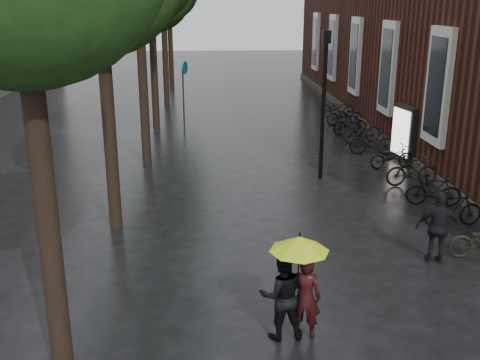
{
  "coord_description": "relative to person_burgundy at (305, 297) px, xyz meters",
  "views": [
    {
      "loc": [
        -1.74,
        -6.47,
        5.54
      ],
      "look_at": [
        -1.01,
        5.64,
        1.65
      ],
      "focal_mm": 42.0,
      "sensor_mm": 36.0,
      "label": 1
    }
  ],
  "objects": [
    {
      "name": "parked_bicycles",
      "position": [
        4.69,
        11.4,
        -0.28
      ],
      "size": [
        2.08,
        16.81,
        1.02
      ],
      "color": "black",
      "rests_on": "ground"
    },
    {
      "name": "lime_umbrella",
      "position": [
        -0.14,
        -0.07,
        1.02
      ],
      "size": [
        1.0,
        1.0,
        1.48
      ],
      "rotation": [
        0.0,
        0.0,
        0.39
      ],
      "color": "black",
      "rests_on": "ground"
    },
    {
      "name": "lamp_post",
      "position": [
        2.05,
        8.9,
        2.09
      ],
      "size": [
        0.24,
        0.24,
        4.68
      ],
      "rotation": [
        0.0,
        0.0,
        -0.17
      ],
      "color": "black",
      "rests_on": "ground"
    },
    {
      "name": "cycle_sign",
      "position": [
        -2.57,
        16.37,
        1.25
      ],
      "size": [
        0.16,
        0.55,
        3.03
      ],
      "rotation": [
        0.0,
        0.0,
        -0.34
      ],
      "color": "#262628",
      "rests_on": "ground"
    },
    {
      "name": "person_black",
      "position": [
        -0.4,
        0.01,
        0.05
      ],
      "size": [
        0.81,
        0.65,
        1.6
      ],
      "primitive_type": "imported",
      "rotation": [
        0.0,
        0.0,
        3.2
      ],
      "color": "black",
      "rests_on": "ground"
    },
    {
      "name": "ad_lightbox",
      "position": [
        5.43,
        10.84,
        0.25
      ],
      "size": [
        0.3,
        1.33,
        2.0
      ],
      "rotation": [
        0.0,
        0.0,
        0.18
      ],
      "color": "black",
      "rests_on": "ground"
    },
    {
      "name": "person_burgundy",
      "position": [
        0.0,
        0.0,
        0.0
      ],
      "size": [
        0.63,
        0.51,
        1.5
      ],
      "primitive_type": "imported",
      "rotation": [
        0.0,
        0.0,
        2.84
      ],
      "color": "black",
      "rests_on": "ground"
    },
    {
      "name": "pedestrian_walking",
      "position": [
        3.4,
        2.68,
        0.06
      ],
      "size": [
        1.02,
        0.6,
        1.63
      ],
      "primitive_type": "imported",
      "rotation": [
        0.0,
        0.0,
        2.91
      ],
      "color": "black",
      "rests_on": "ground"
    }
  ]
}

